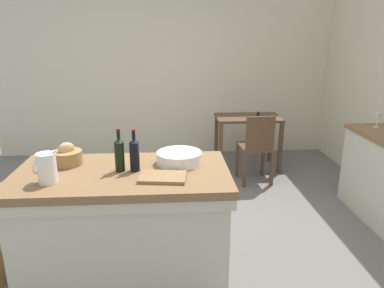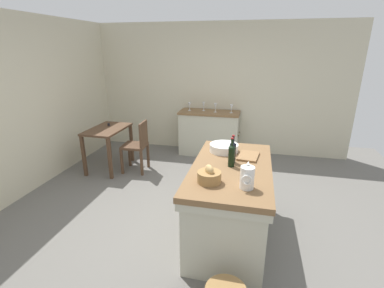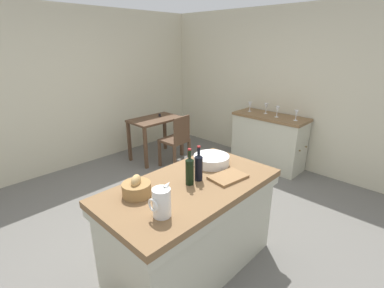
% 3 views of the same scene
% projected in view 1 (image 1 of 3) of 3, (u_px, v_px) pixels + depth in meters
% --- Properties ---
extents(ground_plane, '(6.76, 6.76, 0.00)m').
position_uv_depth(ground_plane, '(170.00, 235.00, 3.47)').
color(ground_plane, '#66635E').
extents(wall_back, '(5.32, 0.12, 2.60)m').
position_uv_depth(wall_back, '(167.00, 72.00, 5.57)').
color(wall_back, beige).
rests_on(wall_back, ground).
extents(island_table, '(1.60, 0.85, 0.89)m').
position_uv_depth(island_table, '(125.00, 220.00, 2.79)').
color(island_table, brown).
rests_on(island_table, ground).
extents(writing_desk, '(0.91, 0.57, 0.81)m').
position_uv_depth(writing_desk, '(248.00, 125.00, 5.07)').
color(writing_desk, '#513826').
rests_on(writing_desk, ground).
extents(wooden_chair, '(0.43, 0.43, 0.91)m').
position_uv_depth(wooden_chair, '(256.00, 146.00, 4.57)').
color(wooden_chair, '#513826').
rests_on(wooden_chair, ground).
extents(pitcher, '(0.17, 0.13, 0.25)m').
position_uv_depth(pitcher, '(47.00, 168.00, 2.43)').
color(pitcher, white).
rests_on(pitcher, island_table).
extents(wash_bowl, '(0.35, 0.35, 0.09)m').
position_uv_depth(wash_bowl, '(179.00, 158.00, 2.81)').
color(wash_bowl, white).
rests_on(wash_bowl, island_table).
extents(bread_basket, '(0.23, 0.23, 0.18)m').
position_uv_depth(bread_basket, '(67.00, 157.00, 2.78)').
color(bread_basket, olive).
rests_on(bread_basket, island_table).
extents(cutting_board, '(0.35, 0.26, 0.02)m').
position_uv_depth(cutting_board, '(163.00, 177.00, 2.52)').
color(cutting_board, olive).
rests_on(cutting_board, island_table).
extents(wine_bottle_dark, '(0.07, 0.07, 0.32)m').
position_uv_depth(wine_bottle_dark, '(134.00, 154.00, 2.64)').
color(wine_bottle_dark, black).
rests_on(wine_bottle_dark, island_table).
extents(wine_bottle_amber, '(0.07, 0.07, 0.33)m').
position_uv_depth(wine_bottle_amber, '(119.00, 154.00, 2.63)').
color(wine_bottle_amber, black).
rests_on(wine_bottle_amber, island_table).
extents(wine_glass_right, '(0.07, 0.07, 0.17)m').
position_uv_depth(wine_glass_right, '(378.00, 117.00, 3.85)').
color(wine_glass_right, white).
rests_on(wine_glass_right, side_cabinet).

